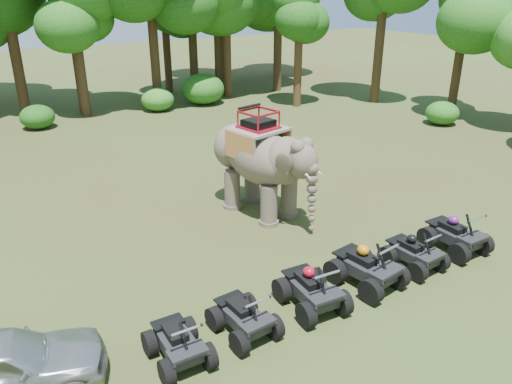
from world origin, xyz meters
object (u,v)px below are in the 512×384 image
(atv_1, at_px, (244,311))
(atv_2, at_px, (312,285))
(atv_3, at_px, (367,262))
(atv_4, at_px, (415,249))
(elephant, at_px, (260,162))
(atv_5, at_px, (456,230))
(atv_0, at_px, (178,338))

(atv_1, relative_size, atv_2, 0.91)
(atv_2, bearing_deg, atv_1, -176.63)
(atv_3, relative_size, atv_4, 1.15)
(atv_1, distance_m, atv_4, 5.50)
(elephant, relative_size, atv_2, 2.48)
(atv_3, bearing_deg, elephant, 82.08)
(atv_2, relative_size, atv_5, 0.99)
(atv_1, height_order, atv_5, atv_5)
(atv_1, xyz_separation_m, atv_5, (7.30, -0.04, 0.07))
(atv_4, bearing_deg, atv_5, -2.00)
(atv_2, xyz_separation_m, atv_3, (1.84, 0.02, 0.04))
(atv_2, xyz_separation_m, atv_5, (5.38, -0.01, 0.01))
(atv_0, bearing_deg, atv_3, 1.66)
(elephant, bearing_deg, atv_5, -68.69)
(atv_2, bearing_deg, atv_5, 4.15)
(elephant, distance_m, atv_2, 5.81)
(atv_0, bearing_deg, atv_2, 1.47)
(atv_1, height_order, atv_2, atv_2)
(atv_0, relative_size, atv_4, 0.98)
(atv_0, height_order, atv_3, atv_3)
(atv_4, relative_size, atv_5, 0.90)
(atv_1, xyz_separation_m, atv_2, (1.92, -0.03, 0.06))
(elephant, distance_m, atv_5, 6.51)
(elephant, height_order, atv_0, elephant)
(atv_1, xyz_separation_m, atv_3, (3.76, -0.01, 0.10))
(atv_0, distance_m, atv_3, 5.39)
(atv_0, distance_m, atv_5, 8.93)
(atv_2, height_order, atv_5, atv_5)
(atv_2, bearing_deg, atv_4, 3.64)
(atv_3, height_order, atv_5, atv_3)
(elephant, relative_size, atv_0, 2.78)
(atv_0, bearing_deg, atv_5, 1.34)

